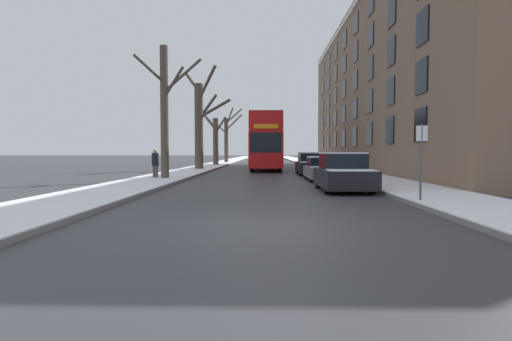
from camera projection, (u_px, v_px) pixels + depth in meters
The scene contains 14 objects.
ground_plane at pixel (264, 226), 8.28m from camera, with size 320.00×320.00×0.00m, color #38383D.
sidewalk_left at pixel (228, 161), 61.34m from camera, with size 3.00×130.00×0.16m.
sidewalk_right at pixel (302, 161), 61.07m from camera, with size 3.00×130.00×0.16m.
terrace_facade_right at pixel (403, 88), 33.67m from camera, with size 9.10×40.80×13.82m.
bare_tree_left_0 at pixel (165, 109), 20.99m from camera, with size 3.09×2.93×7.09m.
bare_tree_left_1 at pixel (200, 122), 32.59m from camera, with size 3.87×4.19×8.26m.
bare_tree_left_2 at pixel (215, 139), 42.58m from camera, with size 2.86×1.93×5.88m.
bare_tree_left_3 at pixel (227, 137), 53.34m from camera, with size 4.35×3.16×7.45m.
double_decker_bus at pixel (266, 140), 33.97m from camera, with size 2.54×11.31×4.50m.
parked_car_0 at pixel (343, 173), 15.76m from camera, with size 1.86×4.11×1.52m.
parked_car_1 at pixel (322, 169), 21.50m from camera, with size 1.69×4.33×1.29m.
parked_car_2 at pixel (311, 164), 26.85m from camera, with size 1.82×4.34×1.52m.
pedestrian_left_sidewalk at pixel (155, 163), 21.49m from camera, with size 0.37×0.37×1.70m.
street_sign_post at pixel (421, 159), 11.37m from camera, with size 0.32×0.07×2.31m.
Camera 1 is at (0.04, -8.22, 1.54)m, focal length 28.00 mm.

